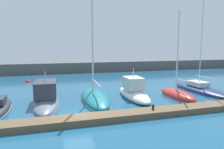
{
  "coord_description": "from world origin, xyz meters",
  "views": [
    {
      "loc": [
        -2.02,
        -16.52,
        5.69
      ],
      "look_at": [
        4.49,
        5.28,
        2.59
      ],
      "focal_mm": 33.07,
      "sensor_mm": 36.0,
      "label": 1
    }
  ],
  "objects": [
    {
      "name": "breakwater_seawall",
      "position": [
        0.0,
        29.75,
        1.1
      ],
      "size": [
        108.0,
        3.64,
        2.19
      ],
      "primitive_type": "cube",
      "color": "#5B5651",
      "rests_on": "ground_plane"
    },
    {
      "name": "sailboat_red_seventh",
      "position": [
        11.52,
        3.12,
        0.33
      ],
      "size": [
        2.06,
        6.12,
        9.81
      ],
      "rotation": [
        0.0,
        0.0,
        1.57
      ],
      "color": "#B72D28",
      "rests_on": "ground_plane"
    },
    {
      "name": "motorboat_slate_fourth",
      "position": [
        -2.61,
        4.79,
        0.59
      ],
      "size": [
        2.71,
        8.77,
        3.62
      ],
      "rotation": [
        0.0,
        0.0,
        1.54
      ],
      "color": "slate",
      "rests_on": "ground_plane"
    },
    {
      "name": "sailboat_navy_eighth",
      "position": [
        16.1,
        5.0,
        0.35
      ],
      "size": [
        2.9,
        9.91,
        20.47
      ],
      "rotation": [
        0.0,
        0.0,
        1.58
      ],
      "color": "navy",
      "rests_on": "ground_plane"
    },
    {
      "name": "dock_bollard",
      "position": [
        5.99,
        -1.62,
        0.71
      ],
      "size": [
        0.2,
        0.2,
        0.44
      ],
      "primitive_type": "cylinder",
      "color": "black",
      "rests_on": "dock_pier"
    },
    {
      "name": "sailboat_teal_fifth",
      "position": [
        2.34,
        4.45,
        0.35
      ],
      "size": [
        3.14,
        9.16,
        15.17
      ],
      "rotation": [
        0.0,
        0.0,
        1.53
      ],
      "color": "#19707F",
      "rests_on": "ground_plane"
    },
    {
      "name": "dock_pier",
      "position": [
        0.0,
        -1.62,
        0.24
      ],
      "size": [
        37.98,
        1.69,
        0.49
      ],
      "primitive_type": "cube",
      "color": "brown",
      "rests_on": "ground_plane"
    },
    {
      "name": "mooring_buoy_red",
      "position": [
        -5.7,
        18.62,
        0.0
      ],
      "size": [
        0.77,
        0.77,
        0.77
      ],
      "primitive_type": "sphere",
      "color": "red",
      "rests_on": "ground_plane"
    },
    {
      "name": "motorboat_white_sixth",
      "position": [
        6.82,
        4.61,
        0.65
      ],
      "size": [
        2.81,
        8.1,
        3.51
      ],
      "rotation": [
        0.0,
        0.0,
        1.51
      ],
      "color": "white",
      "rests_on": "ground_plane"
    },
    {
      "name": "ground_plane",
      "position": [
        0.0,
        0.0,
        0.0
      ],
      "size": [
        120.0,
        120.0,
        0.0
      ],
      "primitive_type": "plane",
      "color": "#1E567A"
    }
  ]
}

